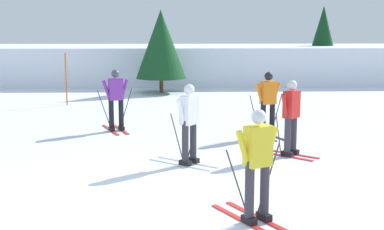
% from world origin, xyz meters
% --- Properties ---
extents(ground_plane, '(120.00, 120.00, 0.00)m').
position_xyz_m(ground_plane, '(0.00, 0.00, 0.00)').
color(ground_plane, silver).
extents(far_snow_ridge, '(80.00, 6.42, 1.86)m').
position_xyz_m(far_snow_ridge, '(0.00, 19.38, 0.93)').
color(far_snow_ridge, silver).
rests_on(far_snow_ridge, ground).
extents(skier_red, '(1.44, 1.34, 1.71)m').
position_xyz_m(skier_red, '(3.01, 2.92, 0.92)').
color(skier_red, red).
rests_on(skier_red, ground).
extents(skier_yellow, '(1.09, 1.58, 1.71)m').
position_xyz_m(skier_yellow, '(1.61, -1.17, 0.92)').
color(skier_yellow, red).
rests_on(skier_yellow, ground).
extents(skier_white, '(1.49, 1.28, 1.71)m').
position_xyz_m(skier_white, '(0.71, 2.20, 0.92)').
color(skier_white, silver).
rests_on(skier_white, ground).
extents(skier_orange, '(0.96, 1.62, 1.71)m').
position_xyz_m(skier_orange, '(2.87, 5.04, 0.92)').
color(skier_orange, black).
rests_on(skier_orange, ground).
extents(skier_purple, '(0.95, 1.62, 1.71)m').
position_xyz_m(skier_purple, '(-1.20, 5.94, 0.92)').
color(skier_purple, red).
rests_on(skier_purple, ground).
extents(trail_marker_pole, '(0.05, 0.05, 1.93)m').
position_xyz_m(trail_marker_pole, '(-3.55, 10.93, 0.96)').
color(trail_marker_pole, '#C65614').
rests_on(trail_marker_pole, ground).
extents(conifer_far_left, '(2.19, 2.19, 3.58)m').
position_xyz_m(conifer_far_left, '(-0.14, 14.48, 2.11)').
color(conifer_far_left, '#513823').
rests_on(conifer_far_left, ground).
extents(conifer_far_right, '(1.76, 1.76, 3.94)m').
position_xyz_m(conifer_far_right, '(8.29, 19.36, 2.28)').
color(conifer_far_right, '#513823').
rests_on(conifer_far_right, ground).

